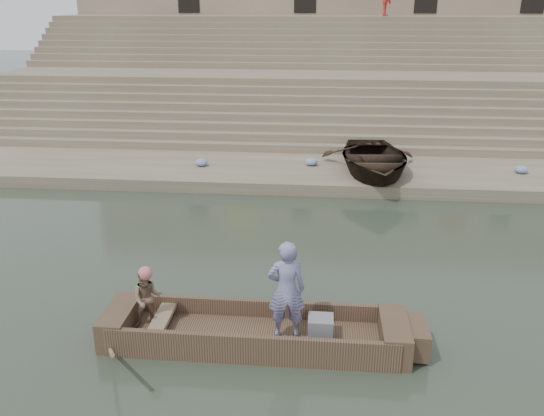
# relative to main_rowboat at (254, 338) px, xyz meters

# --- Properties ---
(ground) EXTENTS (120.00, 120.00, 0.00)m
(ground) POSITION_rel_main_rowboat_xyz_m (1.81, 2.41, -0.11)
(ground) COLOR #2B3629
(ground) RESTS_ON ground
(lower_landing) EXTENTS (32.00, 4.00, 0.40)m
(lower_landing) POSITION_rel_main_rowboat_xyz_m (1.81, 10.41, 0.09)
(lower_landing) COLOR gray
(lower_landing) RESTS_ON ground
(mid_landing) EXTENTS (32.00, 3.00, 2.80)m
(mid_landing) POSITION_rel_main_rowboat_xyz_m (1.81, 17.91, 1.29)
(mid_landing) COLOR gray
(mid_landing) RESTS_ON ground
(upper_landing) EXTENTS (32.00, 3.00, 5.20)m
(upper_landing) POSITION_rel_main_rowboat_xyz_m (1.81, 24.91, 2.49)
(upper_landing) COLOR gray
(upper_landing) RESTS_ON ground
(ghat_steps) EXTENTS (32.00, 11.00, 5.20)m
(ghat_steps) POSITION_rel_main_rowboat_xyz_m (1.81, 19.60, 1.69)
(ghat_steps) COLOR gray
(ghat_steps) RESTS_ON ground
(building_wall) EXTENTS (32.00, 5.07, 11.20)m
(building_wall) POSITION_rel_main_rowboat_xyz_m (1.82, 28.91, 5.49)
(building_wall) COLOR tan
(building_wall) RESTS_ON ground
(main_rowboat) EXTENTS (5.00, 1.30, 0.22)m
(main_rowboat) POSITION_rel_main_rowboat_xyz_m (0.00, 0.00, 0.00)
(main_rowboat) COLOR brown
(main_rowboat) RESTS_ON ground
(rowboat_trim) EXTENTS (6.04, 2.63, 1.84)m
(rowboat_trim) POSITION_rel_main_rowboat_xyz_m (0.21, -0.01, 0.20)
(rowboat_trim) COLOR brown
(rowboat_trim) RESTS_ON ground
(standing_man) EXTENTS (0.74, 0.54, 1.88)m
(standing_man) POSITION_rel_main_rowboat_xyz_m (0.59, -0.02, 1.05)
(standing_man) COLOR navy
(standing_man) RESTS_ON main_rowboat
(rowing_man) EXTENTS (0.67, 0.58, 1.17)m
(rowing_man) POSITION_rel_main_rowboat_xyz_m (-2.00, 0.05, 0.70)
(rowing_man) COLOR #2B835E
(rowing_man) RESTS_ON main_rowboat
(television) EXTENTS (0.46, 0.42, 0.40)m
(television) POSITION_rel_main_rowboat_xyz_m (1.21, -0.00, 0.31)
(television) COLOR slate
(television) RESTS_ON main_rowboat
(beached_rowboat) EXTENTS (3.66, 4.92, 0.98)m
(beached_rowboat) POSITION_rel_main_rowboat_xyz_m (2.89, 10.04, 0.78)
(beached_rowboat) COLOR #2D2116
(beached_rowboat) RESTS_ON lower_landing
(cloth_bundles) EXTENTS (13.10, 1.06, 0.26)m
(cloth_bundles) POSITION_rel_main_rowboat_xyz_m (3.76, 10.60, 0.42)
(cloth_bundles) COLOR #3F5999
(cloth_bundles) RESTS_ON lower_landing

